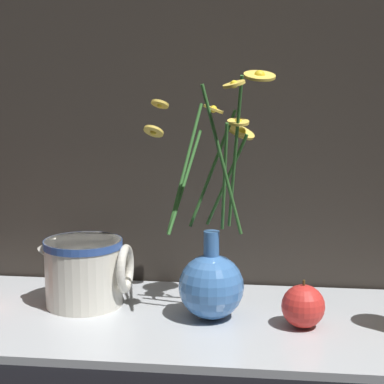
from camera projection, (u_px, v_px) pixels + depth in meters
name	position (u px, v px, depth m)	size (l,w,h in m)	color
ground_plane	(184.00, 324.00, 1.01)	(6.00, 6.00, 0.00)	black
shelf	(184.00, 320.00, 1.01)	(0.87, 0.35, 0.01)	#B2B7BC
vase_with_flowers	(212.00, 275.00, 0.99)	(0.21, 0.17, 0.38)	#3F72B7
ceramic_pitcher	(85.00, 269.00, 1.05)	(0.15, 0.13, 0.12)	beige
orange_fruit	(303.00, 306.00, 0.96)	(0.07, 0.07, 0.07)	red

